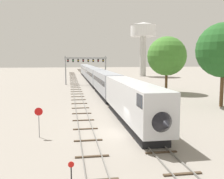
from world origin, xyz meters
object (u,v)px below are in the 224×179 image
at_px(passenger_train, 95,76).
at_px(water_tower, 143,33).
at_px(trackside_tree_left, 224,50).
at_px(trackside_tree_mid, 167,56).
at_px(switch_stand, 71,177).
at_px(stop_sign, 39,118).
at_px(signal_gantry, 86,63).

distance_m(passenger_train, water_tower, 44.96).
distance_m(trackside_tree_left, trackside_tree_mid, 17.59).
xyz_separation_m(water_tower, switch_stand, (-30.96, -92.93, -17.36)).
height_order(stop_sign, trackside_tree_mid, trackside_tree_mid).
bearing_deg(switch_stand, trackside_tree_mid, 62.08).
height_order(water_tower, trackside_tree_mid, water_tower).
xyz_separation_m(stop_sign, trackside_tree_mid, (23.86, 29.47, 6.09)).
xyz_separation_m(passenger_train, trackside_tree_mid, (13.86, -18.45, 5.36)).
distance_m(passenger_train, switch_stand, 58.48).
distance_m(signal_gantry, trackside_tree_left, 43.25).
bearing_deg(passenger_train, switch_stand, -96.98).
height_order(water_tower, switch_stand, water_tower).
distance_m(stop_sign, trackside_tree_mid, 38.41).
relative_size(water_tower, switch_stand, 15.34).
relative_size(passenger_train, trackside_tree_mid, 8.86).
bearing_deg(switch_stand, signal_gantry, 85.47).
height_order(signal_gantry, trackside_tree_left, trackside_tree_left).
height_order(signal_gantry, switch_stand, signal_gantry).
bearing_deg(trackside_tree_mid, switch_stand, -117.92).
bearing_deg(water_tower, trackside_tree_mid, -100.61).
bearing_deg(trackside_tree_left, passenger_train, 114.34).
xyz_separation_m(passenger_train, stop_sign, (-10.00, -47.93, -0.74)).
bearing_deg(passenger_train, signal_gantry, 125.57).
bearing_deg(water_tower, stop_sign, -112.23).
xyz_separation_m(signal_gantry, trackside_tree_mid, (16.11, -21.60, 1.90)).
height_order(signal_gantry, stop_sign, signal_gantry).
bearing_deg(passenger_train, stop_sign, -101.79).
relative_size(signal_gantry, water_tower, 0.54).
xyz_separation_m(passenger_train, water_tower, (23.86, 34.92, 15.27)).
bearing_deg(stop_sign, trackside_tree_left, 24.69).
relative_size(trackside_tree_left, trackside_tree_mid, 1.06).
bearing_deg(trackside_tree_left, signal_gantry, 115.34).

